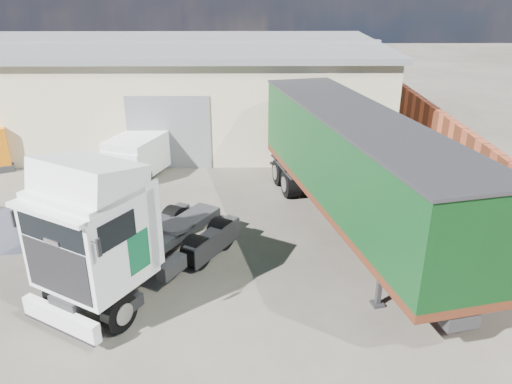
{
  "coord_description": "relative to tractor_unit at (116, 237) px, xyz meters",
  "views": [
    {
      "loc": [
        1.94,
        -13.2,
        8.71
      ],
      "look_at": [
        2.11,
        3.0,
        1.7
      ],
      "focal_mm": 35.0,
      "sensor_mm": 36.0,
      "label": 1
    }
  ],
  "objects": [
    {
      "name": "brick_boundary_wall",
      "position": [
        13.39,
        6.69,
        -0.67
      ],
      "size": [
        0.35,
        26.0,
        2.5
      ],
      "primitive_type": "cube",
      "color": "#964426",
      "rests_on": "ground"
    },
    {
      "name": "panel_van",
      "position": [
        -1.26,
        10.31,
        -0.93
      ],
      "size": [
        3.39,
        5.08,
        1.93
      ],
      "rotation": [
        0.0,
        0.0,
        -0.35
      ],
      "color": "black",
      "rests_on": "ground"
    },
    {
      "name": "gravel_heap",
      "position": [
        -4.64,
        4.47,
        -1.4
      ],
      "size": [
        6.87,
        6.15,
        1.12
      ],
      "rotation": [
        0.0,
        0.0,
        0.15
      ],
      "color": "black",
      "rests_on": "ground"
    },
    {
      "name": "tractor_unit",
      "position": [
        0.0,
        0.0,
        0.0
      ],
      "size": [
        5.6,
        7.07,
        4.58
      ],
      "rotation": [
        0.0,
        0.0,
        -0.53
      ],
      "color": "black",
      "rests_on": "ground"
    },
    {
      "name": "ground",
      "position": [
        1.89,
        0.69,
        -1.92
      ],
      "size": [
        120.0,
        120.0,
        0.0
      ],
      "primitive_type": "plane",
      "color": "#2A2822",
      "rests_on": "ground"
    },
    {
      "name": "box_trailer",
      "position": [
        7.46,
        3.82,
        0.79
      ],
      "size": [
        5.78,
        13.71,
        4.46
      ],
      "rotation": [
        0.0,
        0.0,
        0.23
      ],
      "color": "#2D2D30",
      "rests_on": "ground"
    },
    {
      "name": "warehouse",
      "position": [
        -4.1,
        16.69,
        0.74
      ],
      "size": [
        30.6,
        12.6,
        5.42
      ],
      "color": "#C2B895",
      "rests_on": "ground"
    }
  ]
}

